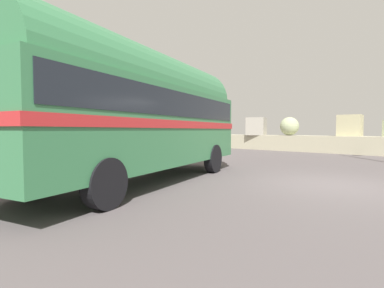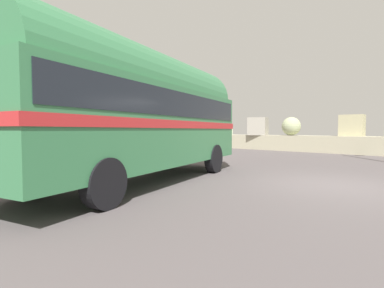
# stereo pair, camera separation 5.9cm
# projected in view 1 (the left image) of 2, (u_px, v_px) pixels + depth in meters

# --- Properties ---
(ground) EXTENTS (32.00, 26.00, 0.02)m
(ground) POSITION_uv_depth(u_px,v_px,m) (333.00, 185.00, 7.70)
(ground) COLOR #524B4C
(vintage_coach) EXTENTS (4.86, 8.91, 3.70)m
(vintage_coach) POSITION_uv_depth(u_px,v_px,m) (141.00, 109.00, 8.06)
(vintage_coach) COLOR black
(vintage_coach) RESTS_ON ground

